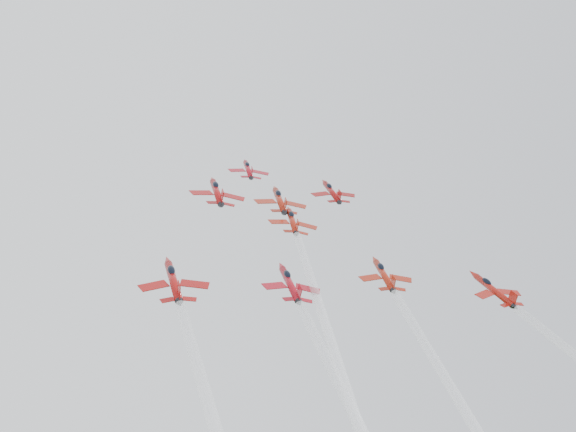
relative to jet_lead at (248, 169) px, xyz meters
name	(u,v)px	position (x,y,z in m)	size (l,w,h in m)	color
jet_lead	(248,169)	(0.00, 0.00, 0.00)	(8.64, 10.86, 7.60)	#A8101C
jet_row2_left	(216,191)	(-9.50, -11.44, -7.61)	(10.57, 13.27, 9.29)	#A40F10
jet_row2_center	(279,200)	(2.33, -13.10, -8.72)	(10.22, 12.84, 8.99)	#A3200F
jet_row2_right	(331,191)	(15.45, -7.75, -5.16)	(9.37, 11.77, 8.24)	maroon
jet_center	(392,367)	(2.01, -57.34, -38.29)	(9.02, 82.29, 55.40)	#A6200F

